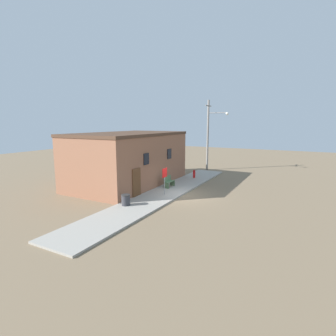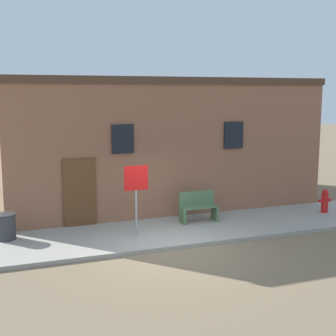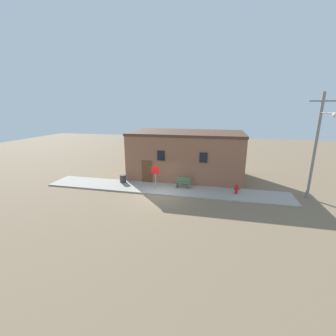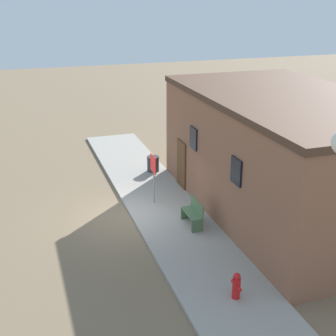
# 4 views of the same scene
# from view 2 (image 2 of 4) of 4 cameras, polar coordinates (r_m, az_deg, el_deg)

# --- Properties ---
(ground_plane) EXTENTS (80.00, 80.00, 0.00)m
(ground_plane) POSITION_cam_2_polar(r_m,az_deg,el_deg) (12.70, 0.53, -10.01)
(ground_plane) COLOR #7A664C
(sidewalk) EXTENTS (21.35, 2.87, 0.11)m
(sidewalk) POSITION_cam_2_polar(r_m,az_deg,el_deg) (13.97, -1.58, -7.97)
(sidewalk) COLOR #9E998E
(sidewalk) RESTS_ON ground
(brick_building) EXTENTS (11.14, 6.22, 4.68)m
(brick_building) POSITION_cam_2_polar(r_m,az_deg,el_deg) (18.12, -2.11, 3.37)
(brick_building) COLOR #8E5B42
(brick_building) RESTS_ON ground
(fire_hydrant) EXTENTS (0.49, 0.23, 0.81)m
(fire_hydrant) POSITION_cam_2_polar(r_m,az_deg,el_deg) (16.89, 18.57, -3.81)
(fire_hydrant) COLOR red
(fire_hydrant) RESTS_ON sidewalk
(stop_sign) EXTENTS (0.70, 0.06, 2.05)m
(stop_sign) POSITION_cam_2_polar(r_m,az_deg,el_deg) (13.16, -3.91, -2.34)
(stop_sign) COLOR gray
(stop_sign) RESTS_ON sidewalk
(bench) EXTENTS (1.20, 0.44, 0.96)m
(bench) POSITION_cam_2_polar(r_m,az_deg,el_deg) (14.93, 3.70, -4.85)
(bench) COLOR #4C6B47
(bench) RESTS_ON sidewalk
(trash_bin) EXTENTS (0.60, 0.60, 0.73)m
(trash_bin) POSITION_cam_2_polar(r_m,az_deg,el_deg) (13.89, -19.23, -6.76)
(trash_bin) COLOR #333338
(trash_bin) RESTS_ON sidewalk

